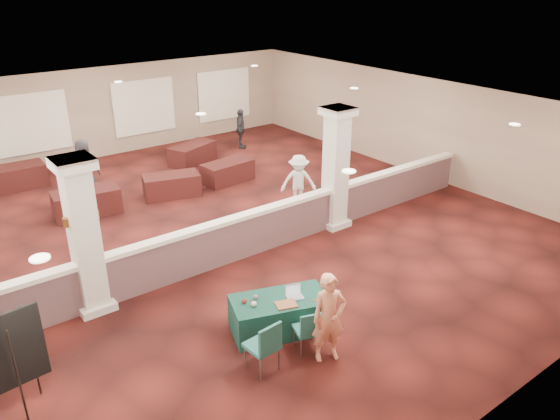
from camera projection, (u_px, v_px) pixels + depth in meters
ground at (208, 235)px, 14.10m from camera, size 16.00×16.00×0.00m
wall_back at (91, 114)px, 19.28m from camera, size 16.00×0.04×3.20m
wall_front at (492, 336)px, 7.62m from camera, size 16.00×0.04×3.20m
wall_right at (417, 126)px, 17.87m from camera, size 0.04×16.00×3.20m
ceiling at (201, 113)px, 12.80m from camera, size 16.00×16.00×0.02m
partition_wall at (239, 236)px, 12.77m from camera, size 15.60×0.28×1.10m
column_left at (84, 236)px, 10.41m from camera, size 0.72×0.72×3.20m
column_right at (336, 167)px, 14.00m from camera, size 0.72×0.72×3.20m
sconce_left at (66, 222)px, 10.10m from camera, size 0.12×0.12×0.18m
sconce_right at (96, 215)px, 10.41m from camera, size 0.12×0.12×0.18m
near_table at (280, 314)px, 10.26m from camera, size 1.99×1.44×0.69m
conf_chair_main at (309, 328)px, 9.59m from camera, size 0.55×0.55×0.87m
conf_chair_side at (265, 343)px, 9.08m from camera, size 0.53×0.53×0.99m
easel_board at (8, 353)px, 7.98m from camera, size 1.06×0.57×1.81m
woman at (329, 318)px, 9.33m from camera, size 0.70×0.58×1.66m
far_table_front_center at (172, 185)px, 16.43m from camera, size 1.82×1.26×0.67m
far_table_front_right at (228, 172)px, 17.53m from camera, size 1.71×0.99×0.66m
far_table_back_left at (15, 177)px, 16.97m from camera, size 1.80×0.93×0.73m
far_table_back_center at (87, 202)px, 15.18m from camera, size 1.85×1.07×0.72m
far_table_back_right at (193, 154)px, 19.21m from camera, size 1.89×1.40×0.69m
attendee_b at (299, 182)px, 15.44m from camera, size 1.09×0.94×1.57m
attendee_c at (241, 129)px, 20.69m from camera, size 0.89×0.95×1.51m
attendee_d at (85, 168)px, 16.25m from camera, size 0.94×0.65×1.74m
laptop_base at (295, 297)px, 10.16m from camera, size 0.37×0.31×0.02m
laptop_screen at (293, 289)px, 10.21m from camera, size 0.30×0.11×0.21m
screen_glow at (293, 290)px, 10.21m from camera, size 0.27×0.10×0.18m
knitting at (286, 304)px, 9.93m from camera, size 0.45×0.39×0.03m
yarn_cream at (254, 304)px, 9.87m from camera, size 0.10×0.10×0.10m
yarn_red at (244, 301)px, 9.96m from camera, size 0.09×0.09×0.09m
yarn_grey at (256, 297)px, 10.08m from camera, size 0.10×0.10×0.10m
scissors at (316, 300)px, 10.07m from camera, size 0.12×0.06×0.01m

